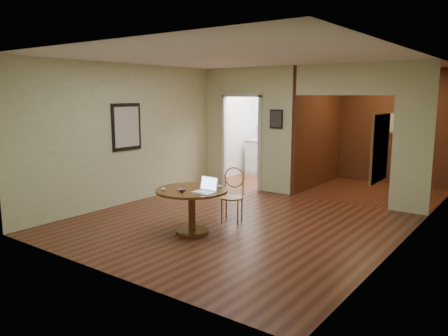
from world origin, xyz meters
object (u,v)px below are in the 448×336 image
Objects in this scene: chair at (233,192)px; closed_laptop at (211,187)px; open_laptop at (206,188)px; dining_table at (192,201)px.

chair is 2.66× the size of closed_laptop.
chair is 0.98m from open_laptop.
chair reaches higher than closed_laptop.
closed_laptop is (-0.14, 0.30, -0.05)m from open_laptop.
chair reaches higher than dining_table.
closed_laptop is at bearing 59.70° from dining_table.
closed_laptop is at bearing -107.16° from chair.
open_laptop reaches higher than dining_table.
closed_laptop reaches higher than dining_table.
chair is at bearing 81.91° from dining_table.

